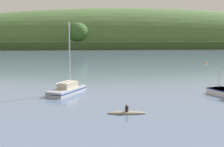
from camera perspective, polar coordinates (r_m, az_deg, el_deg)
name	(u,v)px	position (r m, az deg, el deg)	size (l,w,h in m)	color
far_shoreline_hill	(138,47)	(228.92, 5.28, 5.42)	(524.47, 126.87, 62.87)	#314A21
sailboat_midwater_white	(70,91)	(34.85, -8.63, -3.58)	(5.39, 6.77, 9.63)	#ADB2BC
canoe_with_paddler	(127,113)	(24.86, 3.05, -8.04)	(3.53, 1.60, 1.02)	gray
mooring_buoy_off_fishing_boat	(205,63)	(80.10, 18.66, 1.97)	(0.66, 0.66, 0.74)	#EA5B19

